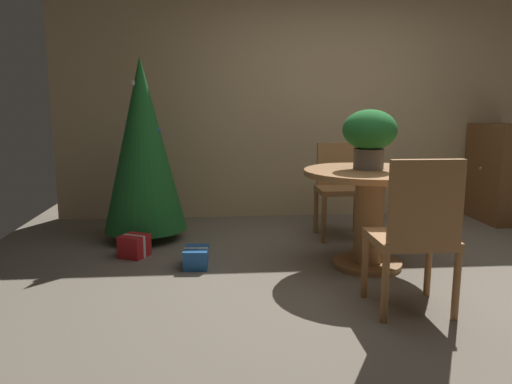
% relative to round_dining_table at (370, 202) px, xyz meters
% --- Properties ---
extents(ground_plane, '(6.60, 6.60, 0.00)m').
position_rel_round_dining_table_xyz_m(ground_plane, '(0.07, -0.33, -0.52)').
color(ground_plane, '#756B5B').
extents(back_wall_panel, '(6.00, 0.10, 2.60)m').
position_rel_round_dining_table_xyz_m(back_wall_panel, '(0.07, 1.87, 0.78)').
color(back_wall_panel, tan).
rests_on(back_wall_panel, ground_plane).
extents(round_dining_table, '(1.02, 1.02, 0.77)m').
position_rel_round_dining_table_xyz_m(round_dining_table, '(0.00, 0.00, 0.00)').
color(round_dining_table, '#9E6B3D').
rests_on(round_dining_table, ground_plane).
extents(flower_vase, '(0.41, 0.41, 0.46)m').
position_rel_round_dining_table_xyz_m(flower_vase, '(-0.01, 0.05, 0.52)').
color(flower_vase, '#665B51').
rests_on(flower_vase, round_dining_table).
extents(wooden_chair_near, '(0.48, 0.43, 0.96)m').
position_rel_round_dining_table_xyz_m(wooden_chair_near, '(0.00, -0.89, 0.01)').
color(wooden_chair_near, '#9E6B3D').
rests_on(wooden_chair_near, ground_plane).
extents(wooden_chair_far, '(0.44, 0.41, 0.90)m').
position_rel_round_dining_table_xyz_m(wooden_chair_far, '(0.00, 0.93, -0.01)').
color(wooden_chair_far, '#9E6B3D').
rests_on(wooden_chair_far, ground_plane).
extents(holiday_tree, '(0.76, 0.76, 1.69)m').
position_rel_round_dining_table_xyz_m(holiday_tree, '(-1.85, 0.95, 0.38)').
color(holiday_tree, brown).
rests_on(holiday_tree, ground_plane).
extents(gift_box_blue, '(0.20, 0.26, 0.15)m').
position_rel_round_dining_table_xyz_m(gift_box_blue, '(-1.35, 0.10, -0.44)').
color(gift_box_blue, '#1E569E').
rests_on(gift_box_blue, ground_plane).
extents(gift_box_red, '(0.27, 0.27, 0.19)m').
position_rel_round_dining_table_xyz_m(gift_box_red, '(-1.87, 0.40, -0.43)').
color(gift_box_red, red).
rests_on(gift_box_red, ground_plane).
extents(wooden_cabinet, '(0.49, 0.74, 1.05)m').
position_rel_round_dining_table_xyz_m(wooden_cabinet, '(1.92, 1.41, 0.01)').
color(wooden_cabinet, brown).
rests_on(wooden_cabinet, ground_plane).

